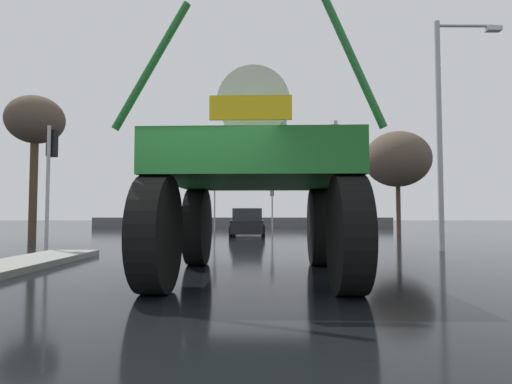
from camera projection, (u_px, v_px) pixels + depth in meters
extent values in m
plane|color=black|center=(236.00, 237.00, 22.71)|extent=(120.00, 120.00, 0.00)
cylinder|color=black|center=(198.00, 227.00, 10.10)|extent=(0.52, 1.82, 1.80)
cylinder|color=black|center=(320.00, 227.00, 10.01)|extent=(0.52, 1.82, 1.80)
cylinder|color=black|center=(157.00, 234.00, 6.44)|extent=(0.52, 1.82, 1.80)
cylinder|color=black|center=(348.00, 234.00, 6.34)|extent=(0.52, 1.82, 1.80)
cube|color=#1E6B28|center=(256.00, 166.00, 8.29)|extent=(3.59, 4.50, 0.71)
cube|color=#1A5B22|center=(256.00, 130.00, 8.79)|extent=(1.25, 1.41, 0.94)
cylinder|color=silver|center=(255.00, 110.00, 7.70)|extent=(1.28, 1.33, 1.23)
cylinder|color=#1E6B28|center=(151.00, 66.00, 6.45)|extent=(1.20, 0.17, 2.00)
cylinder|color=#1E6B28|center=(353.00, 60.00, 6.35)|extent=(1.00, 0.16, 2.10)
cube|color=yellow|center=(251.00, 108.00, 6.11)|extent=(1.20, 0.09, 0.36)
cube|color=black|center=(248.00, 226.00, 23.41)|extent=(1.77, 4.13, 0.70)
cube|color=#23282D|center=(248.00, 214.00, 23.29)|extent=(1.60, 2.13, 0.64)
cylinder|color=black|center=(234.00, 230.00, 24.75)|extent=(0.19, 0.60, 0.60)
cylinder|color=black|center=(263.00, 230.00, 24.73)|extent=(0.19, 0.60, 0.60)
cylinder|color=black|center=(231.00, 231.00, 22.06)|extent=(0.19, 0.60, 0.60)
cylinder|color=black|center=(263.00, 231.00, 22.04)|extent=(0.19, 0.60, 0.60)
cylinder|color=#A8AAAF|center=(48.00, 189.00, 13.01)|extent=(0.11, 0.11, 3.96)
cube|color=black|center=(52.00, 143.00, 13.30)|extent=(0.24, 0.32, 0.84)
sphere|color=red|center=(55.00, 136.00, 13.50)|extent=(0.17, 0.17, 0.17)
sphere|color=#3C2403|center=(55.00, 144.00, 13.49)|extent=(0.17, 0.17, 0.17)
sphere|color=black|center=(55.00, 153.00, 13.48)|extent=(0.17, 0.17, 0.17)
cylinder|color=#A8AAAF|center=(336.00, 186.00, 13.08)|extent=(0.11, 0.11, 4.13)
cube|color=black|center=(334.00, 138.00, 13.37)|extent=(0.24, 0.32, 0.84)
sphere|color=red|center=(333.00, 131.00, 13.58)|extent=(0.17, 0.17, 0.17)
sphere|color=#3C2403|center=(333.00, 140.00, 13.56)|extent=(0.17, 0.17, 0.17)
sphere|color=black|center=(333.00, 148.00, 13.55)|extent=(0.17, 0.17, 0.17)
cylinder|color=#A8AAAF|center=(215.00, 204.00, 30.35)|extent=(0.11, 0.11, 3.94)
cube|color=black|center=(215.00, 184.00, 30.64)|extent=(0.24, 0.32, 0.84)
sphere|color=red|center=(215.00, 180.00, 30.85)|extent=(0.17, 0.17, 0.17)
sphere|color=#3C2403|center=(215.00, 184.00, 30.83)|extent=(0.17, 0.17, 0.17)
sphere|color=black|center=(215.00, 188.00, 30.82)|extent=(0.17, 0.17, 0.17)
cylinder|color=#A8AAAF|center=(272.00, 207.00, 30.37)|extent=(0.11, 0.11, 3.45)
cube|color=black|center=(272.00, 190.00, 30.65)|extent=(0.24, 0.32, 0.84)
sphere|color=red|center=(272.00, 187.00, 30.85)|extent=(0.17, 0.17, 0.17)
sphere|color=#3C2403|center=(272.00, 191.00, 30.84)|extent=(0.17, 0.17, 0.17)
sphere|color=black|center=(272.00, 194.00, 30.82)|extent=(0.17, 0.17, 0.17)
cylinder|color=#A8AAAF|center=(439.00, 134.00, 14.09)|extent=(0.18, 0.18, 7.74)
cylinder|color=#A8AAAF|center=(465.00, 26.00, 14.29)|extent=(1.92, 0.10, 0.10)
cube|color=silver|center=(493.00, 29.00, 14.29)|extent=(0.50, 0.24, 0.16)
cylinder|color=#473828|center=(33.00, 190.00, 18.98)|extent=(0.34, 0.34, 4.61)
ellipsoid|color=brown|center=(35.00, 120.00, 19.15)|extent=(2.55, 2.55, 2.16)
cylinder|color=#473828|center=(398.00, 208.00, 25.83)|extent=(0.27, 0.27, 3.19)
ellipsoid|color=brown|center=(398.00, 159.00, 25.99)|extent=(4.02, 4.02, 3.42)
cube|color=#59595B|center=(243.00, 223.00, 38.10)|extent=(27.21, 0.24, 0.90)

